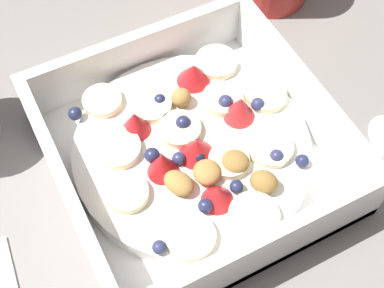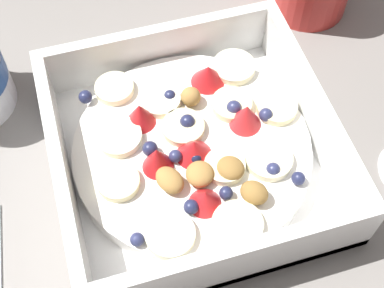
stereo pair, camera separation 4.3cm
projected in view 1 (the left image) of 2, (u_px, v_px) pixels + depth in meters
ground_plane at (200, 150)px, 0.47m from camera, size 2.40×2.40×0.00m
fruit_bowl at (193, 150)px, 0.44m from camera, size 0.22×0.22×0.06m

